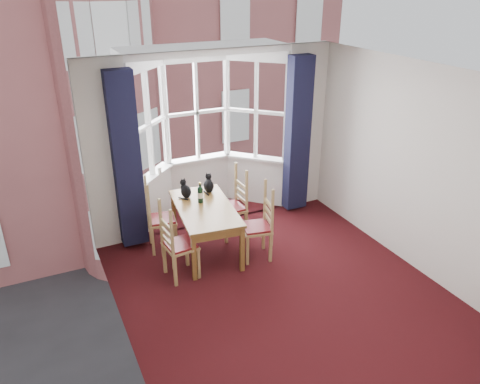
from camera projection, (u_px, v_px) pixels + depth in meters
floor at (283, 294)px, 6.06m from camera, size 4.50×4.50×0.00m
ceiling at (294, 76)px, 4.88m from camera, size 4.50×4.50×0.00m
wall_left at (116, 234)px, 4.69m from camera, size 0.00×4.50×4.50m
wall_right at (417, 169)px, 6.25m from camera, size 0.00×4.50×4.50m
wall_near at (436, 310)px, 3.63m from camera, size 4.00×0.00×4.00m
wall_back_pier_left at (107, 157)px, 6.67m from camera, size 0.70×0.12×2.80m
wall_back_pier_right at (304, 128)px, 7.96m from camera, size 0.70×0.12×2.80m
bay_window at (203, 132)px, 7.73m from camera, size 2.76×0.94×2.80m
curtain_left at (127, 162)px, 6.64m from camera, size 0.38×0.22×2.60m
curtain_right at (298, 135)px, 7.74m from camera, size 0.38×0.22×2.60m
dining_table at (205, 212)px, 6.77m from camera, size 0.95×1.54×0.73m
chair_left_near at (174, 247)px, 6.21m from camera, size 0.44×0.46×0.92m
chair_left_far at (156, 221)px, 6.89m from camera, size 0.46×0.48×0.92m
chair_right_near at (262, 227)px, 6.71m from camera, size 0.48×0.49×0.92m
chair_right_far at (236, 207)px, 7.29m from camera, size 0.41×0.43×0.92m
cat_left at (186, 190)px, 6.99m from camera, size 0.19×0.24×0.29m
cat_right at (209, 185)px, 7.17m from camera, size 0.22×0.25×0.30m
wine_bottle at (200, 194)px, 6.82m from camera, size 0.08×0.08×0.31m
candle_tall at (160, 170)px, 7.49m from camera, size 0.06×0.06×0.10m
street at (63, 119)px, 35.01m from camera, size 80.00×80.00×0.00m
tenement_building at (89, 41)px, 16.87m from camera, size 18.40×7.80×15.20m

